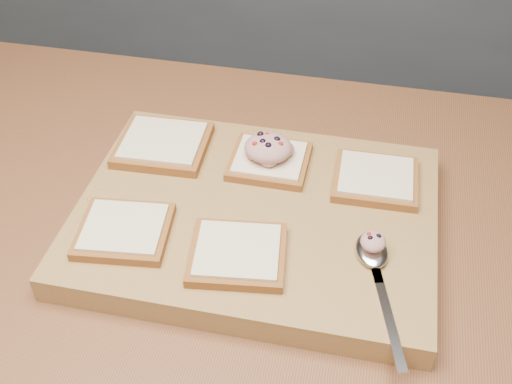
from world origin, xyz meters
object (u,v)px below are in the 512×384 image
(bread_far_center, at_px, (270,161))
(tuna_salad_dollop, at_px, (268,147))
(spoon, at_px, (374,259))
(cutting_board, at_px, (256,218))

(bread_far_center, bearing_deg, tuna_salad_dollop, -168.72)
(bread_far_center, relative_size, spoon, 0.56)
(spoon, bearing_deg, bread_far_center, 135.47)
(bread_far_center, bearing_deg, spoon, -44.53)
(tuna_salad_dollop, distance_m, spoon, 0.23)
(cutting_board, relative_size, spoon, 2.39)
(bread_far_center, height_order, tuna_salad_dollop, tuna_salad_dollop)
(cutting_board, distance_m, tuna_salad_dollop, 0.11)
(cutting_board, relative_size, bread_far_center, 4.29)
(spoon, bearing_deg, tuna_salad_dollop, 135.94)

